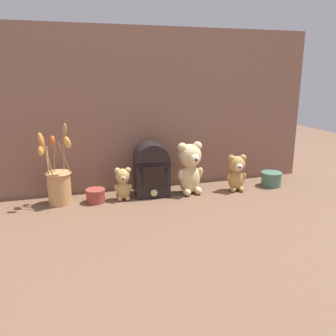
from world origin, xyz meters
name	(u,v)px	position (x,y,z in m)	size (l,w,h in m)	color
ground_plane	(169,196)	(0.00, 0.00, 0.00)	(4.00, 4.00, 0.00)	brown
backdrop_wall	(159,110)	(0.00, 0.17, 0.37)	(1.54, 0.02, 0.74)	#845B4C
teddy_bear_large	(190,167)	(0.10, 0.02, 0.13)	(0.13, 0.12, 0.24)	#DBBC84
teddy_bear_medium	(237,172)	(0.33, -0.01, 0.09)	(0.10, 0.09, 0.17)	tan
teddy_bear_small	(123,183)	(-0.21, 0.02, 0.08)	(0.08, 0.07, 0.15)	tan
flower_vase	(59,183)	(-0.48, 0.05, 0.09)	(0.14, 0.13, 0.34)	tan
vintage_radio	(151,169)	(-0.07, 0.05, 0.12)	(0.16, 0.15, 0.24)	black
decorative_tin_tall	(96,196)	(-0.33, 0.02, 0.03)	(0.08, 0.08, 0.06)	#993D33
decorative_tin_short	(271,179)	(0.53, 0.00, 0.04)	(0.10, 0.10, 0.07)	#47705B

